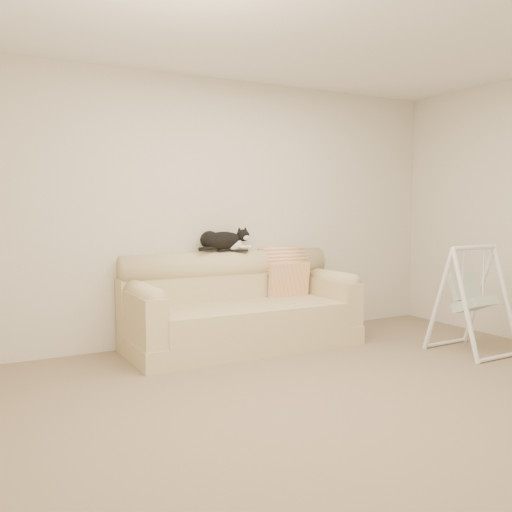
{
  "coord_description": "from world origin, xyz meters",
  "views": [
    {
      "loc": [
        -2.49,
        -3.22,
        1.34
      ],
      "look_at": [
        -0.06,
        1.27,
        0.9
      ],
      "focal_mm": 40.0,
      "sensor_mm": 36.0,
      "label": 1
    }
  ],
  "objects": [
    {
      "name": "sofa",
      "position": [
        -0.05,
        1.62,
        0.35
      ],
      "size": [
        2.2,
        0.93,
        0.9
      ],
      "color": "tan",
      "rests_on": "ground"
    },
    {
      "name": "throw_blanket",
      "position": [
        0.56,
        1.84,
        0.72
      ],
      "size": [
        0.46,
        0.38,
        0.58
      ],
      "color": "orange",
      "rests_on": "sofa"
    },
    {
      "name": "tuxedo_cat",
      "position": [
        -0.1,
        1.86,
        1.01
      ],
      "size": [
        0.6,
        0.26,
        0.24
      ],
      "color": "black",
      "rests_on": "sofa"
    },
    {
      "name": "ground_plane",
      "position": [
        0.0,
        0.0,
        0.0
      ],
      "size": [
        5.0,
        5.0,
        0.0
      ],
      "primitive_type": "plane",
      "color": "#6F604B",
      "rests_on": "ground"
    },
    {
      "name": "remote_a",
      "position": [
        -0.08,
        1.86,
        0.91
      ],
      "size": [
        0.19,
        0.08,
        0.03
      ],
      "color": "black",
      "rests_on": "sofa"
    },
    {
      "name": "baby_swing",
      "position": [
        1.73,
        0.39,
        0.49
      ],
      "size": [
        0.62,
        0.66,
        1.0
      ],
      "color": "white",
      "rests_on": "ground"
    },
    {
      "name": "room_shell",
      "position": [
        0.0,
        0.0,
        1.53
      ],
      "size": [
        5.04,
        4.04,
        2.6
      ],
      "color": "beige",
      "rests_on": "ground"
    },
    {
      "name": "remote_b",
      "position": [
        0.05,
        1.82,
        0.91
      ],
      "size": [
        0.17,
        0.13,
        0.02
      ],
      "color": "black",
      "rests_on": "sofa"
    }
  ]
}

